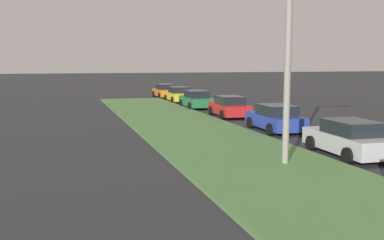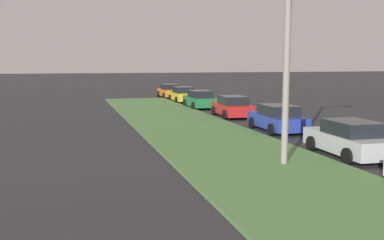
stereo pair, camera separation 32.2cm
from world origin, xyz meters
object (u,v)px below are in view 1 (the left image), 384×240
(streetlight, at_px, (298,45))
(parked_car_orange, at_px, (165,91))
(parked_car_blue, at_px, (275,118))
(parked_car_red, at_px, (229,107))
(parked_car_green, at_px, (196,100))
(parked_car_yellow, at_px, (179,95))
(parked_car_silver, at_px, (349,139))

(streetlight, bearing_deg, parked_car_orange, -4.69)
(parked_car_blue, distance_m, parked_car_red, 6.61)
(parked_car_green, bearing_deg, parked_car_yellow, 0.07)
(parked_car_silver, height_order, parked_car_yellow, same)
(parked_car_yellow, height_order, streetlight, streetlight)
(parked_car_yellow, distance_m, parked_car_orange, 5.46)
(parked_car_red, relative_size, parked_car_green, 1.02)
(parked_car_silver, xyz_separation_m, streetlight, (-0.86, 2.97, 3.67))
(parked_car_silver, relative_size, parked_car_green, 1.01)
(parked_car_red, bearing_deg, parked_car_green, 6.84)
(parked_car_blue, height_order, parked_car_green, same)
(parked_car_yellow, bearing_deg, parked_car_blue, -178.01)
(parked_car_silver, bearing_deg, parked_car_yellow, 2.99)
(parked_car_blue, height_order, streetlight, streetlight)
(parked_car_orange, height_order, streetlight, streetlight)
(parked_car_red, bearing_deg, parked_car_silver, -177.28)
(parked_car_red, height_order, parked_car_orange, same)
(parked_car_silver, distance_m, parked_car_orange, 30.87)
(parked_car_red, bearing_deg, parked_car_orange, 4.34)
(parked_car_silver, height_order, parked_car_red, same)
(parked_car_green, xyz_separation_m, parked_car_orange, (11.21, -0.01, 0.00))
(parked_car_silver, bearing_deg, parked_car_red, 2.00)
(parked_car_yellow, distance_m, streetlight, 26.65)
(streetlight, bearing_deg, parked_car_blue, -22.46)
(parked_car_blue, distance_m, parked_car_yellow, 18.68)
(parked_car_green, bearing_deg, parked_car_orange, 0.43)
(parked_car_green, distance_m, parked_car_orange, 11.21)
(parked_car_red, bearing_deg, streetlight, 170.93)
(parked_car_silver, distance_m, parked_car_green, 19.66)
(parked_car_yellow, relative_size, streetlight, 0.58)
(parked_car_silver, bearing_deg, parked_car_green, 3.32)
(parked_car_blue, bearing_deg, parked_car_red, 2.66)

